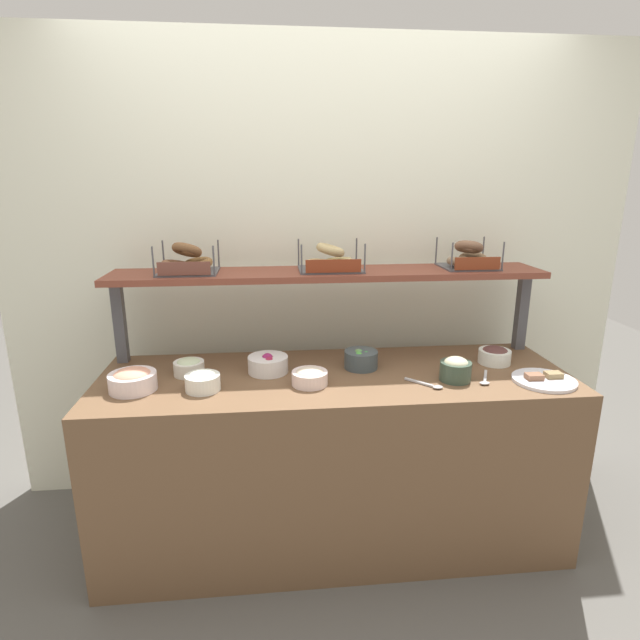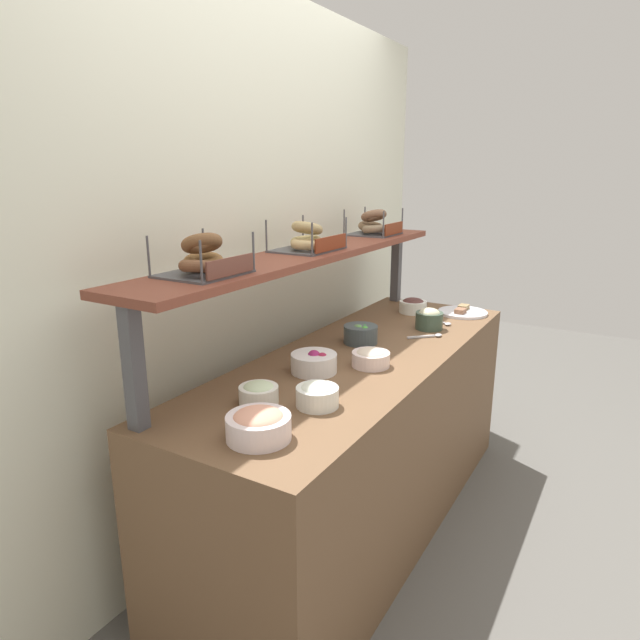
{
  "view_description": "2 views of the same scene",
  "coord_description": "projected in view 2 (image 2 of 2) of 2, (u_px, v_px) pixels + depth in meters",
  "views": [
    {
      "loc": [
        -0.28,
        -2.12,
        1.7
      ],
      "look_at": [
        -0.06,
        0.06,
        1.09
      ],
      "focal_mm": 28.29,
      "sensor_mm": 36.0,
      "label": 1
    },
    {
      "loc": [
        -2.07,
        -1.02,
        1.63
      ],
      "look_at": [
        -0.2,
        0.09,
        1.03
      ],
      "focal_mm": 31.08,
      "sensor_mm": 36.0,
      "label": 2
    }
  ],
  "objects": [
    {
      "name": "ground_plane",
      "position": [
        358.0,
        521.0,
        2.65
      ],
      "size": [
        8.0,
        8.0,
        0.0
      ],
      "primitive_type": "plane",
      "color": "#595651"
    },
    {
      "name": "back_wall",
      "position": [
        258.0,
        263.0,
        2.6
      ],
      "size": [
        3.33,
        0.06,
        2.4
      ],
      "primitive_type": "cube",
      "color": "white",
      "rests_on": "ground_plane"
    },
    {
      "name": "deli_counter",
      "position": [
        359.0,
        441.0,
        2.54
      ],
      "size": [
        2.13,
        0.7,
        0.85
      ],
      "primitive_type": "cube",
      "color": "brown",
      "rests_on": "ground_plane"
    },
    {
      "name": "shelf_riser_left",
      "position": [
        134.0,
        368.0,
        1.67
      ],
      "size": [
        0.05,
        0.05,
        0.4
      ],
      "primitive_type": "cube",
      "color": "#4C4C51",
      "rests_on": "deli_counter"
    },
    {
      "name": "shelf_riser_right",
      "position": [
        396.0,
        268.0,
        3.33
      ],
      "size": [
        0.05,
        0.05,
        0.4
      ],
      "primitive_type": "cube",
      "color": "#4C4C51",
      "rests_on": "deli_counter"
    },
    {
      "name": "upper_shelf",
      "position": [
        308.0,
        254.0,
        2.45
      ],
      "size": [
        2.09,
        0.32,
        0.03
      ],
      "primitive_type": "cube",
      "color": "brown",
      "rests_on": "shelf_riser_left"
    },
    {
      "name": "bowl_lox_spread",
      "position": [
        259.0,
        424.0,
        1.65
      ],
      "size": [
        0.2,
        0.2,
        0.09
      ],
      "color": "white",
      "rests_on": "deli_counter"
    },
    {
      "name": "bowl_veggie_mix",
      "position": [
        361.0,
        334.0,
        2.55
      ],
      "size": [
        0.16,
        0.16,
        0.09
      ],
      "color": "#3E4A4E",
      "rests_on": "deli_counter"
    },
    {
      "name": "bowl_chocolate_spread",
      "position": [
        413.0,
        305.0,
        3.1
      ],
      "size": [
        0.15,
        0.15,
        0.08
      ],
      "color": "white",
      "rests_on": "deli_counter"
    },
    {
      "name": "bowl_beet_salad",
      "position": [
        314.0,
        362.0,
        2.19
      ],
      "size": [
        0.18,
        0.18,
        0.09
      ],
      "color": "white",
      "rests_on": "deli_counter"
    },
    {
      "name": "bowl_tuna_salad",
      "position": [
        429.0,
        319.0,
        2.78
      ],
      "size": [
        0.14,
        0.14,
        0.11
      ],
      "color": "#374B3C",
      "rests_on": "deli_counter"
    },
    {
      "name": "bowl_potato_salad",
      "position": [
        371.0,
        357.0,
        2.26
      ],
      "size": [
        0.16,
        0.16,
        0.07
      ],
      "color": "silver",
      "rests_on": "deli_counter"
    },
    {
      "name": "bowl_cream_cheese",
      "position": [
        317.0,
        394.0,
        1.88
      ],
      "size": [
        0.15,
        0.15,
        0.09
      ],
      "color": "white",
      "rests_on": "deli_counter"
    },
    {
      "name": "bowl_scallion_spread",
      "position": [
        259.0,
        393.0,
        1.9
      ],
      "size": [
        0.14,
        0.14,
        0.08
      ],
      "color": "white",
      "rests_on": "deli_counter"
    },
    {
      "name": "serving_plate_white",
      "position": [
        463.0,
        312.0,
        3.08
      ],
      "size": [
        0.27,
        0.27,
        0.04
      ],
      "color": "white",
      "rests_on": "deli_counter"
    },
    {
      "name": "serving_spoon_near_plate",
      "position": [
        431.0,
        336.0,
        2.65
      ],
      "size": [
        0.14,
        0.13,
        0.01
      ],
      "color": "#B7B7BC",
      "rests_on": "deli_counter"
    },
    {
      "name": "serving_spoon_by_edge",
      "position": [
        442.0,
        322.0,
        2.88
      ],
      "size": [
        0.1,
        0.16,
        0.01
      ],
      "color": "#B7B7BC",
      "rests_on": "deli_counter"
    },
    {
      "name": "bagel_basket_cinnamon_raisin",
      "position": [
        203.0,
        260.0,
        1.88
      ],
      "size": [
        0.28,
        0.26,
        0.15
      ],
      "color": "#4C4C51",
      "rests_on": "upper_shelf"
    },
    {
      "name": "bagel_basket_sesame",
      "position": [
        308.0,
        240.0,
        2.44
      ],
      "size": [
        0.3,
        0.26,
        0.14
      ],
      "color": "#4C4C51",
      "rests_on": "upper_shelf"
    },
    {
      "name": "bagel_basket_poppy",
      "position": [
        374.0,
        226.0,
        3.01
      ],
      "size": [
        0.27,
        0.26,
        0.15
      ],
      "color": "#4C4C51",
      "rests_on": "upper_shelf"
    }
  ]
}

